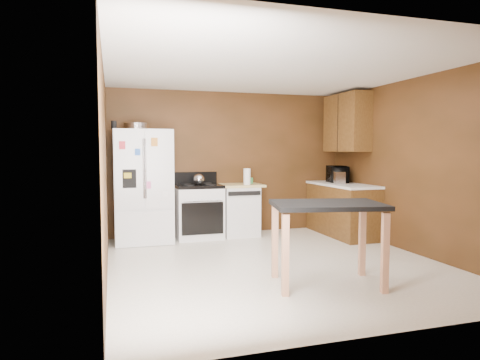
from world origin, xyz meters
name	(u,v)px	position (x,y,z in m)	size (l,w,h in m)	color
floor	(276,264)	(0.00, 0.00, 0.00)	(4.50, 4.50, 0.00)	white
ceiling	(277,69)	(0.00, 0.00, 2.50)	(4.50, 4.50, 0.00)	white
wall_back	(230,163)	(0.00, 2.25, 1.25)	(4.20, 4.20, 0.00)	#553016
wall_front	(384,179)	(0.00, -2.25, 1.25)	(4.20, 4.20, 0.00)	#553016
wall_left	(105,170)	(-2.10, 0.00, 1.25)	(4.50, 4.50, 0.00)	#553016
wall_right	(414,166)	(2.10, 0.00, 1.25)	(4.50, 4.50, 0.00)	#553016
roasting_pan	(137,127)	(-1.62, 1.92, 1.85)	(0.42, 0.42, 0.10)	silver
pen_cup	(114,125)	(-1.98, 1.77, 1.86)	(0.08, 0.08, 0.13)	black
kettle	(199,179)	(-0.64, 1.87, 0.99)	(0.18, 0.18, 0.18)	silver
paper_towel	(247,177)	(0.17, 1.79, 1.03)	(0.12, 0.12, 0.28)	white
green_canister	(250,181)	(0.31, 2.02, 0.94)	(0.09, 0.09, 0.10)	#45B35C
toaster	(339,178)	(1.75, 1.48, 1.00)	(0.17, 0.28, 0.20)	silver
microwave	(337,175)	(1.83, 1.68, 1.03)	(0.49, 0.33, 0.27)	black
refrigerator	(143,186)	(-1.55, 1.86, 0.90)	(0.90, 0.80, 1.80)	white
gas_range	(199,211)	(-0.64, 1.92, 0.46)	(0.76, 0.68, 1.10)	white
dishwasher	(239,209)	(0.08, 1.95, 0.45)	(0.78, 0.63, 0.89)	white
right_cabinets	(343,183)	(1.84, 1.48, 0.91)	(0.63, 1.58, 2.45)	brown
island	(327,216)	(0.21, -0.96, 0.76)	(1.30, 1.00, 0.91)	black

